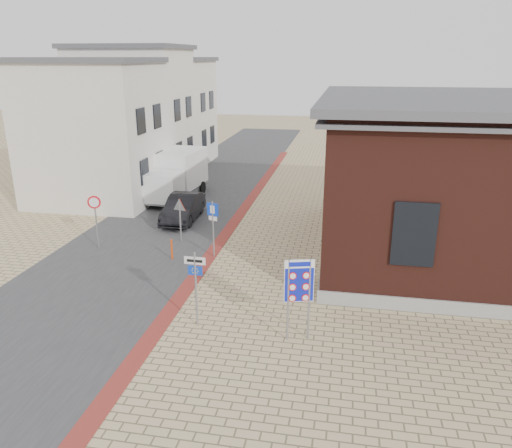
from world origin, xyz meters
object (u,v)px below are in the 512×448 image
Objects in this scene: sedan at (183,208)px; box_truck at (176,175)px; essen_sign at (196,278)px; parking_sign at (213,219)px; bollard at (172,250)px; border_sign at (299,283)px.

sedan is 4.47m from box_truck.
sedan is 1.65× the size of essen_sign.
sedan is 1.67× the size of parking_sign.
sedan is at bearing 103.26° from bollard.
box_truck is 2.20× the size of essen_sign.
sedan is 0.75× the size of box_truck.
box_truck is 6.15× the size of bollard.
sedan is 5.49m from bollard.
box_truck is at bearing 110.61° from sedan.
border_sign is at bearing -54.46° from box_truck.
border_sign is 7.38m from parking_sign.
essen_sign is 5.86m from parking_sign.
border_sign is at bearing -3.05° from essen_sign.
essen_sign is at bearing -64.42° from box_truck.
parking_sign is at bearing 19.89° from bollard.
sedan is at bearing 108.79° from border_sign.
border_sign reaches higher than parking_sign.
parking_sign is at bearing 100.72° from essen_sign.
essen_sign is (-3.30, 0.23, -0.21)m from border_sign.
essen_sign is (5.69, -14.54, 0.22)m from box_truck.
essen_sign is 5.95m from bollard.
parking_sign is at bearing -57.66° from box_truck.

